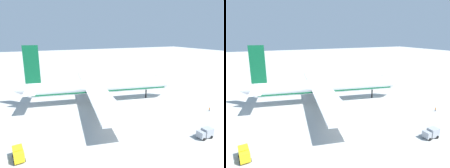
% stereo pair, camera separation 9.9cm
% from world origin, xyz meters
% --- Properties ---
extents(ground_plane, '(600.00, 600.00, 0.00)m').
position_xyz_m(ground_plane, '(0.00, 0.00, 0.00)').
color(ground_plane, '#B2B2AD').
extents(airliner, '(72.34, 77.26, 25.79)m').
position_xyz_m(airliner, '(-1.41, 0.39, 7.15)').
color(airliner, white).
rests_on(airliner, ground).
extents(service_truck_1, '(4.73, 2.70, 2.94)m').
position_xyz_m(service_truck_1, '(16.09, -43.12, 1.58)').
color(service_truck_1, '#999EA5').
rests_on(service_truck_1, ground).
extents(service_truck_4, '(3.07, 5.18, 2.91)m').
position_xyz_m(service_truck_4, '(-34.71, -32.03, 1.63)').
color(service_truck_4, yellow).
rests_on(service_truck_4, ground).
extents(baggage_cart_1, '(1.95, 3.25, 1.26)m').
position_xyz_m(baggage_cart_1, '(54.16, 31.58, 0.70)').
color(baggage_cart_1, '#26598C').
rests_on(baggage_cart_1, ground).
extents(ground_worker_0, '(0.53, 0.53, 1.62)m').
position_xyz_m(ground_worker_0, '(34.84, -28.64, 0.82)').
color(ground_worker_0, '#3F3F47').
rests_on(ground_worker_0, ground).
extents(traffic_cone_0, '(0.36, 0.36, 0.55)m').
position_xyz_m(traffic_cone_0, '(-25.72, 39.38, 0.28)').
color(traffic_cone_0, orange).
rests_on(traffic_cone_0, ground).
extents(traffic_cone_1, '(0.36, 0.36, 0.55)m').
position_xyz_m(traffic_cone_1, '(43.84, 14.26, 0.28)').
color(traffic_cone_1, orange).
rests_on(traffic_cone_1, ground).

